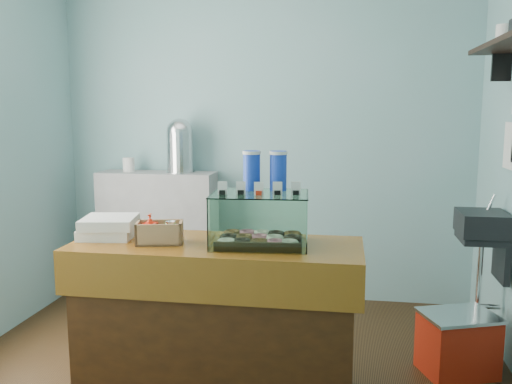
% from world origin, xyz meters
% --- Properties ---
extents(ground, '(3.50, 3.50, 0.00)m').
position_xyz_m(ground, '(0.00, 0.00, 0.00)').
color(ground, black).
rests_on(ground, ground).
extents(room_shell, '(3.54, 3.04, 2.82)m').
position_xyz_m(room_shell, '(0.03, 0.01, 1.71)').
color(room_shell, '#71A4A3').
rests_on(room_shell, ground).
extents(counter, '(1.60, 0.60, 0.90)m').
position_xyz_m(counter, '(0.00, -0.25, 0.46)').
color(counter, '#45220D').
rests_on(counter, ground).
extents(back_shelf, '(1.00, 0.32, 1.10)m').
position_xyz_m(back_shelf, '(-0.90, 1.32, 0.55)').
color(back_shelf, '#98989B').
rests_on(back_shelf, ground).
extents(display_case, '(0.55, 0.42, 0.50)m').
position_xyz_m(display_case, '(0.24, -0.21, 1.06)').
color(display_case, '#362210').
rests_on(display_case, counter).
extents(condiment_crate, '(0.28, 0.20, 0.16)m').
position_xyz_m(condiment_crate, '(-0.31, -0.30, 0.96)').
color(condiment_crate, tan).
rests_on(condiment_crate, counter).
extents(pastry_boxes, '(0.35, 0.34, 0.12)m').
position_xyz_m(pastry_boxes, '(-0.64, -0.20, 0.96)').
color(pastry_boxes, silver).
rests_on(pastry_boxes, counter).
extents(coffee_urn, '(0.25, 0.25, 0.46)m').
position_xyz_m(coffee_urn, '(-0.69, 1.31, 1.34)').
color(coffee_urn, silver).
rests_on(coffee_urn, back_shelf).
extents(red_cooler, '(0.53, 0.47, 0.39)m').
position_xyz_m(red_cooler, '(1.41, 0.26, 0.19)').
color(red_cooler, red).
rests_on(red_cooler, ground).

